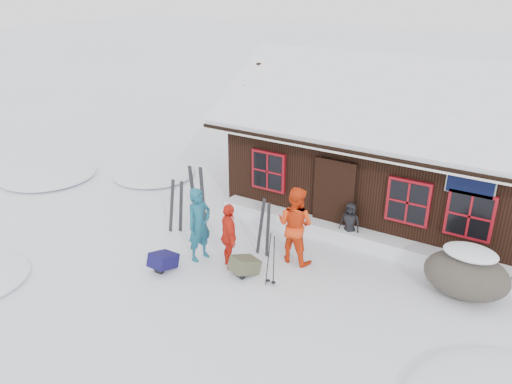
# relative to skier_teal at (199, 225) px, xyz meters

# --- Properties ---
(ground) EXTENTS (120.00, 120.00, 0.00)m
(ground) POSITION_rel_skier_teal_xyz_m (1.26, 0.50, -0.92)
(ground) COLOR white
(ground) RESTS_ON ground
(mountain_hut) EXTENTS (8.90, 6.09, 4.42)m
(mountain_hut) POSITION_rel_skier_teal_xyz_m (2.76, 5.48, 0.66)
(mountain_hut) COLOR black
(mountain_hut) RESTS_ON ground
(snow_drift) EXTENTS (7.60, 0.60, 0.35)m
(snow_drift) POSITION_rel_skier_teal_xyz_m (2.76, 2.75, -0.74)
(snow_drift) COLOR white
(snow_drift) RESTS_ON ground
(snow_mounds) EXTENTS (20.60, 13.20, 0.48)m
(snow_mounds) POSITION_rel_skier_teal_xyz_m (2.92, 2.37, -0.92)
(snow_mounds) COLOR white
(snow_mounds) RESTS_ON ground
(skier_teal) EXTENTS (0.57, 0.74, 1.84)m
(skier_teal) POSITION_rel_skier_teal_xyz_m (0.00, 0.00, 0.00)
(skier_teal) COLOR #16546A
(skier_teal) RESTS_ON ground
(skier_orange_left) EXTENTS (0.96, 0.76, 1.91)m
(skier_orange_left) POSITION_rel_skier_teal_xyz_m (1.97, 1.13, 0.04)
(skier_orange_left) COLOR red
(skier_orange_left) RESTS_ON ground
(skier_orange_right) EXTENTS (0.96, 0.93, 1.61)m
(skier_orange_right) POSITION_rel_skier_teal_xyz_m (0.82, 0.06, -0.11)
(skier_orange_right) COLOR red
(skier_orange_right) RESTS_ON ground
(skier_crouched) EXTENTS (0.54, 0.36, 1.08)m
(skier_crouched) POSITION_rel_skier_teal_xyz_m (2.74, 2.70, -0.38)
(skier_crouched) COLOR black
(skier_crouched) RESTS_ON ground
(boulder) EXTENTS (1.77, 1.33, 1.04)m
(boulder) POSITION_rel_skier_teal_xyz_m (5.74, 1.80, -0.39)
(boulder) COLOR #4D473D
(boulder) RESTS_ON ground
(ski_pair_left) EXTENTS (0.47, 0.22, 1.55)m
(ski_pair_left) POSITION_rel_skier_teal_xyz_m (-1.38, 0.77, -0.19)
(ski_pair_left) COLOR black
(ski_pair_left) RESTS_ON ground
(ski_pair_mid) EXTENTS (0.52, 0.11, 1.83)m
(ski_pair_mid) POSITION_rel_skier_teal_xyz_m (-1.02, 1.26, -0.06)
(ski_pair_mid) COLOR black
(ski_pair_mid) RESTS_ON ground
(ski_pair_right) EXTENTS (0.50, 0.20, 1.57)m
(ski_pair_right) POSITION_rel_skier_teal_xyz_m (1.25, 0.91, -0.18)
(ski_pair_right) COLOR black
(ski_pair_right) RESTS_ON ground
(ski_poles) EXTENTS (0.23, 0.12, 1.31)m
(ski_poles) POSITION_rel_skier_teal_xyz_m (2.03, -0.08, -0.30)
(ski_poles) COLOR black
(ski_poles) RESTS_ON ground
(backpack_blue) EXTENTS (0.47, 0.62, 0.33)m
(backpack_blue) POSITION_rel_skier_teal_xyz_m (-0.42, -0.86, -0.75)
(backpack_blue) COLOR #120F42
(backpack_blue) RESTS_ON ground
(backpack_olive) EXTENTS (0.64, 0.73, 0.33)m
(backpack_olive) POSITION_rel_skier_teal_xyz_m (1.30, -0.03, -0.75)
(backpack_olive) COLOR #4C4D37
(backpack_olive) RESTS_ON ground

